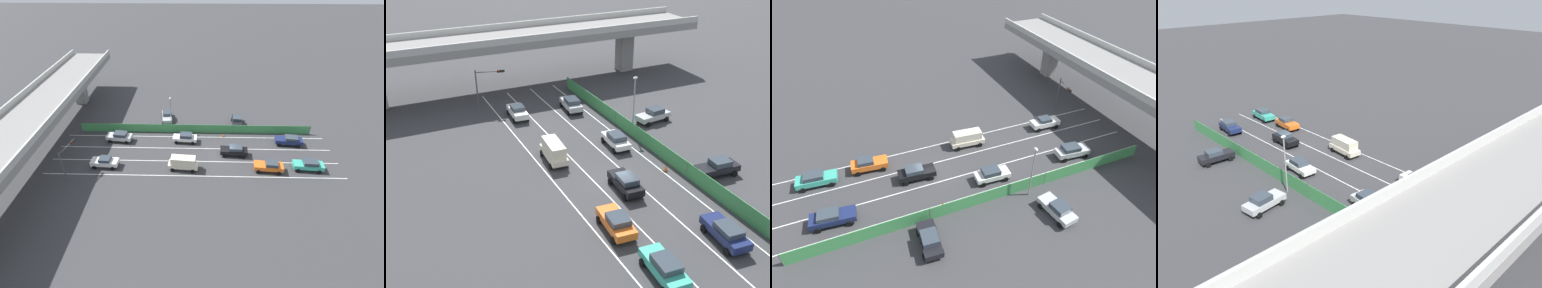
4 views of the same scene
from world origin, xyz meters
TOP-DOWN VIEW (x-y plane):
  - ground_plane at (0.00, 0.00)m, footprint 300.00×300.00m
  - lane_line_left_edge at (-5.34, 5.13)m, footprint 0.14×46.25m
  - lane_line_mid_left at (-1.78, 5.13)m, footprint 0.14×46.25m
  - lane_line_mid_right at (1.78, 5.13)m, footprint 0.14×46.25m
  - lane_line_right_edge at (5.34, 5.13)m, footprint 0.14×46.25m
  - elevated_overpass at (0.00, 30.25)m, footprint 58.48×8.84m
  - green_fence at (6.83, 5.13)m, footprint 0.10×42.35m
  - car_taxi_orange at (-3.75, -6.46)m, footprint 2.36×4.55m
  - car_sedan_black at (0.12, -1.49)m, footprint 2.22×4.55m
  - car_sedan_silver at (3.79, 18.40)m, footprint 2.35×4.56m
  - car_taxi_teal at (-3.34, -12.61)m, footprint 2.28×4.70m
  - car_van_cream at (-3.64, 6.75)m, footprint 2.24×4.70m
  - car_sedan_navy at (3.38, -11.33)m, footprint 2.35×4.75m
  - car_sedan_white at (3.79, 6.77)m, footprint 2.17×4.30m
  - car_hatchback_white at (-3.34, 19.07)m, footprint 2.12×4.33m
  - parked_sedan_dark at (9.80, -2.91)m, footprint 4.41×2.28m
  - parked_wagon_silver at (11.37, 10.74)m, footprint 4.55×2.49m
  - traffic_light at (-5.80, 23.38)m, footprint 3.69×1.17m
  - street_lamp at (7.67, 9.55)m, footprint 0.60×0.36m
  - traffic_cone at (5.61, -0.08)m, footprint 0.47×0.47m

SIDE VIEW (x-z plane):
  - ground_plane at x=0.00m, z-range 0.00..0.00m
  - lane_line_left_edge at x=-5.34m, z-range 0.00..0.01m
  - lane_line_mid_left at x=-1.78m, z-range 0.00..0.01m
  - lane_line_mid_right at x=1.78m, z-range 0.00..0.01m
  - lane_line_right_edge at x=5.34m, z-range 0.00..0.01m
  - traffic_cone at x=5.61m, z-range -0.02..0.70m
  - green_fence at x=6.83m, z-range 0.00..1.68m
  - car_sedan_white at x=3.79m, z-range 0.09..1.72m
  - car_hatchback_white at x=-3.34m, z-range 0.08..1.74m
  - parked_sedan_dark at x=9.80m, z-range 0.08..1.75m
  - car_sedan_navy at x=3.38m, z-range 0.10..1.73m
  - parked_wagon_silver at x=11.37m, z-range 0.07..1.77m
  - car_taxi_orange at x=-3.75m, z-range 0.08..1.76m
  - car_sedan_black at x=0.12m, z-range 0.09..1.78m
  - car_taxi_teal at x=-3.34m, z-range 0.09..1.78m
  - car_sedan_silver at x=3.79m, z-range 0.09..1.80m
  - car_van_cream at x=-3.64m, z-range 0.14..2.35m
  - traffic_light at x=-5.80m, z-range 1.15..6.54m
  - street_lamp at x=7.67m, z-range 0.75..7.46m
  - elevated_overpass at x=0.00m, z-range 2.48..10.92m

